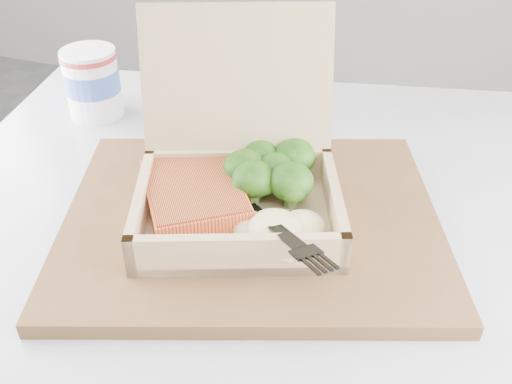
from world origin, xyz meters
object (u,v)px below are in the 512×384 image
(paper_cup, at_px, (92,81))
(takeout_container, at_px, (238,167))
(cafe_table, at_px, (259,349))
(serving_tray, at_px, (252,219))

(paper_cup, bearing_deg, takeout_container, -29.14)
(cafe_table, height_order, serving_tray, serving_tray)
(serving_tray, relative_size, paper_cup, 4.06)
(serving_tray, bearing_deg, cafe_table, -36.63)
(takeout_container, xyz_separation_m, paper_cup, (-0.28, 0.15, -0.01))
(serving_tray, height_order, paper_cup, paper_cup)
(takeout_container, bearing_deg, paper_cup, 129.92)
(serving_tray, distance_m, takeout_container, 0.06)
(cafe_table, distance_m, serving_tray, 0.20)
(cafe_table, height_order, paper_cup, paper_cup)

